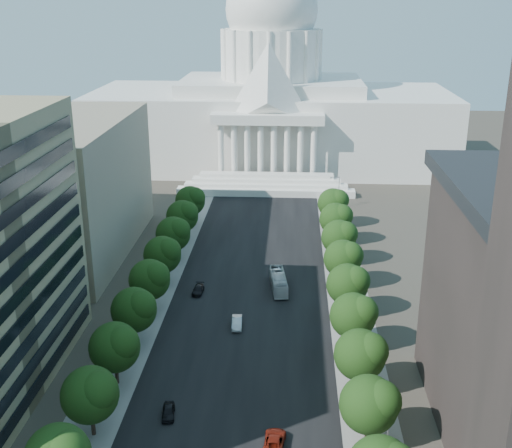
% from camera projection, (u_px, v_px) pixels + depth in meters
% --- Properties ---
extents(road_asphalt, '(30.00, 260.00, 0.01)m').
position_uv_depth(road_asphalt, '(254.00, 273.00, 135.16)').
color(road_asphalt, black).
rests_on(road_asphalt, ground).
extents(sidewalk_left, '(8.00, 260.00, 0.02)m').
position_uv_depth(sidewalk_left, '(165.00, 271.00, 136.21)').
color(sidewalk_left, gray).
rests_on(sidewalk_left, ground).
extents(sidewalk_right, '(8.00, 260.00, 0.02)m').
position_uv_depth(sidewalk_right, '(344.00, 275.00, 134.12)').
color(sidewalk_right, gray).
rests_on(sidewalk_right, ground).
extents(capitol, '(120.00, 56.00, 73.00)m').
position_uv_depth(capitol, '(271.00, 106.00, 217.71)').
color(capitol, white).
rests_on(capitol, ground).
extents(office_block_left_far, '(38.00, 52.00, 30.00)m').
position_uv_depth(office_block_left_far, '(41.00, 188.00, 142.18)').
color(office_block_left_far, gray).
rests_on(office_block_left_far, ground).
extents(tree_l_c, '(7.79, 7.60, 9.97)m').
position_uv_depth(tree_l_c, '(92.00, 394.00, 83.00)').
color(tree_l_c, '#33261C').
rests_on(tree_l_c, ground).
extents(tree_l_d, '(7.79, 7.60, 9.97)m').
position_uv_depth(tree_l_d, '(116.00, 346.00, 94.29)').
color(tree_l_d, '#33261C').
rests_on(tree_l_d, ground).
extents(tree_l_e, '(7.79, 7.60, 9.97)m').
position_uv_depth(tree_l_e, '(135.00, 309.00, 105.57)').
color(tree_l_e, '#33261C').
rests_on(tree_l_e, ground).
extents(tree_l_f, '(7.79, 7.60, 9.97)m').
position_uv_depth(tree_l_f, '(151.00, 279.00, 116.86)').
color(tree_l_f, '#33261C').
rests_on(tree_l_f, ground).
extents(tree_l_g, '(7.79, 7.60, 9.97)m').
position_uv_depth(tree_l_g, '(164.00, 254.00, 128.15)').
color(tree_l_g, '#33261C').
rests_on(tree_l_g, ground).
extents(tree_l_h, '(7.79, 7.60, 9.97)m').
position_uv_depth(tree_l_h, '(174.00, 233.00, 139.43)').
color(tree_l_h, '#33261C').
rests_on(tree_l_h, ground).
extents(tree_l_i, '(7.79, 7.60, 9.97)m').
position_uv_depth(tree_l_i, '(183.00, 215.00, 150.72)').
color(tree_l_i, '#33261C').
rests_on(tree_l_i, ground).
extents(tree_l_j, '(7.79, 7.60, 9.97)m').
position_uv_depth(tree_l_j, '(191.00, 200.00, 162.01)').
color(tree_l_j, '#33261C').
rests_on(tree_l_j, ground).
extents(tree_r_c, '(7.79, 7.60, 9.97)m').
position_uv_depth(tree_r_c, '(372.00, 403.00, 81.02)').
color(tree_r_c, '#33261C').
rests_on(tree_r_c, ground).
extents(tree_r_d, '(7.79, 7.60, 9.97)m').
position_uv_depth(tree_r_d, '(362.00, 354.00, 92.31)').
color(tree_r_d, '#33261C').
rests_on(tree_r_d, ground).
extents(tree_r_e, '(7.79, 7.60, 9.97)m').
position_uv_depth(tree_r_e, '(355.00, 315.00, 103.59)').
color(tree_r_e, '#33261C').
rests_on(tree_r_e, ground).
extents(tree_r_f, '(7.79, 7.60, 9.97)m').
position_uv_depth(tree_r_f, '(349.00, 284.00, 114.88)').
color(tree_r_f, '#33261C').
rests_on(tree_r_f, ground).
extents(tree_r_g, '(7.79, 7.60, 9.97)m').
position_uv_depth(tree_r_g, '(345.00, 258.00, 126.17)').
color(tree_r_g, '#33261C').
rests_on(tree_r_g, ground).
extents(tree_r_h, '(7.79, 7.60, 9.97)m').
position_uv_depth(tree_r_h, '(341.00, 236.00, 137.46)').
color(tree_r_h, '#33261C').
rests_on(tree_r_h, ground).
extents(tree_r_i, '(7.79, 7.60, 9.97)m').
position_uv_depth(tree_r_i, '(337.00, 218.00, 148.74)').
color(tree_r_i, '#33261C').
rests_on(tree_r_i, ground).
extents(tree_r_j, '(7.79, 7.60, 9.97)m').
position_uv_depth(tree_r_j, '(334.00, 203.00, 160.03)').
color(tree_r_j, '#33261C').
rests_on(tree_r_j, ground).
extents(streetlight_b, '(2.61, 0.44, 9.00)m').
position_uv_depth(streetlight_b, '(385.00, 412.00, 80.39)').
color(streetlight_b, gray).
rests_on(streetlight_b, ground).
extents(streetlight_c, '(2.61, 0.44, 9.00)m').
position_uv_depth(streetlight_c, '(365.00, 318.00, 103.90)').
color(streetlight_c, gray).
rests_on(streetlight_c, ground).
extents(streetlight_d, '(2.61, 0.44, 9.00)m').
position_uv_depth(streetlight_d, '(352.00, 259.00, 127.42)').
color(streetlight_d, gray).
rests_on(streetlight_d, ground).
extents(streetlight_e, '(2.61, 0.44, 9.00)m').
position_uv_depth(streetlight_e, '(343.00, 218.00, 150.93)').
color(streetlight_e, gray).
rests_on(streetlight_e, ground).
extents(streetlight_f, '(2.61, 0.44, 9.00)m').
position_uv_depth(streetlight_f, '(337.00, 188.00, 174.45)').
color(streetlight_f, gray).
rests_on(streetlight_f, ground).
extents(car_dark_a, '(2.23, 4.43, 1.45)m').
position_uv_depth(car_dark_a, '(168.00, 412.00, 88.78)').
color(car_dark_a, black).
rests_on(car_dark_a, ground).
extents(car_silver, '(2.04, 5.09, 1.64)m').
position_uv_depth(car_silver, '(237.00, 323.00, 112.81)').
color(car_silver, '#B8BAC1').
rests_on(car_silver, ground).
extents(car_red, '(3.12, 5.97, 1.60)m').
position_uv_depth(car_red, '(274.00, 441.00, 82.78)').
color(car_red, maroon).
rests_on(car_red, ground).
extents(car_dark_b, '(2.12, 4.80, 1.37)m').
position_uv_depth(car_dark_b, '(198.00, 290.00, 125.74)').
color(car_dark_b, black).
rests_on(car_dark_b, ground).
extents(city_bus, '(4.04, 11.63, 3.17)m').
position_uv_depth(city_bus, '(279.00, 282.00, 127.28)').
color(city_bus, silver).
rests_on(city_bus, ground).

